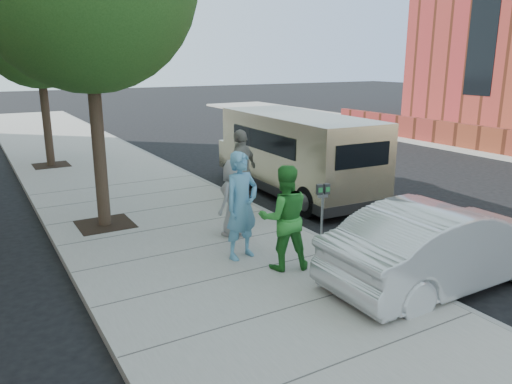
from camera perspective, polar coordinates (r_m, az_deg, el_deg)
ground at (r=10.59m, az=-1.37°, el=-6.05°), size 120.00×120.00×0.00m
sidewalk at (r=10.15m, az=-6.34°, el=-6.64°), size 5.00×60.00×0.15m
curb_face at (r=11.29m, az=5.06°, el=-4.36°), size 0.12×60.00×0.16m
tree_far at (r=18.86m, az=-23.68°, el=17.06°), size 3.92×3.80×6.49m
parking_meter at (r=9.85m, az=7.62°, el=-1.12°), size 0.28×0.14×1.30m
van at (r=14.35m, az=4.53°, el=4.56°), size 2.34×6.29×2.30m
sedan at (r=9.10m, az=20.65°, el=-5.69°), size 4.49×1.59×1.48m
person_officer at (r=9.26m, az=-1.65°, el=-1.57°), size 0.83×0.64×2.03m
person_green_shirt at (r=8.81m, az=3.23°, el=-2.93°), size 1.10×0.98×1.89m
person_gray_shirt at (r=10.52m, az=-2.54°, el=-0.66°), size 0.95×0.83×1.63m
person_striped_polo at (r=12.21m, az=-1.67°, el=2.47°), size 1.27×1.01×2.02m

